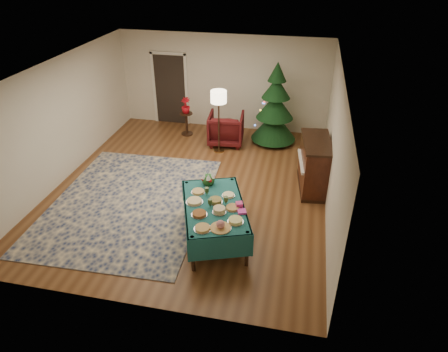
% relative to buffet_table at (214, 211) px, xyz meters
% --- Properties ---
extents(room_shell, '(7.00, 7.00, 7.00)m').
position_rel_buffet_table_xyz_m(room_shell, '(-0.93, 1.64, 0.77)').
color(room_shell, '#593319').
rests_on(room_shell, ground).
extents(doorway, '(1.08, 0.04, 2.16)m').
position_rel_buffet_table_xyz_m(doorway, '(-2.53, 5.12, 0.51)').
color(doorway, black).
rests_on(doorway, ground).
extents(rug, '(3.34, 4.30, 0.02)m').
position_rel_buffet_table_xyz_m(rug, '(-2.04, 0.73, -0.57)').
color(rug, '#14224C').
rests_on(rug, ground).
extents(buffet_table, '(1.65, 2.13, 0.73)m').
position_rel_buffet_table_xyz_m(buffet_table, '(0.00, 0.00, 0.00)').
color(buffet_table, black).
rests_on(buffet_table, ground).
extents(platter_0, '(0.30, 0.30, 0.05)m').
position_rel_buffet_table_xyz_m(platter_0, '(-0.03, -0.72, 0.17)').
color(platter_0, silver).
rests_on(platter_0, buffet_table).
extents(platter_1, '(0.36, 0.36, 0.16)m').
position_rel_buffet_table_xyz_m(platter_1, '(0.26, -0.64, 0.20)').
color(platter_1, silver).
rests_on(platter_1, buffet_table).
extents(platter_2, '(0.28, 0.28, 0.06)m').
position_rel_buffet_table_xyz_m(platter_2, '(0.47, -0.41, 0.17)').
color(platter_2, silver).
rests_on(platter_2, buffet_table).
extents(platter_3, '(0.29, 0.29, 0.05)m').
position_rel_buffet_table_xyz_m(platter_3, '(-0.19, -0.35, 0.17)').
color(platter_3, silver).
rests_on(platter_3, buffet_table).
extents(platter_4, '(0.25, 0.25, 0.10)m').
position_rel_buffet_table_xyz_m(platter_4, '(0.14, -0.20, 0.19)').
color(platter_4, silver).
rests_on(platter_4, buffet_table).
extents(platter_5, '(0.28, 0.28, 0.04)m').
position_rel_buffet_table_xyz_m(platter_5, '(0.35, -0.04, 0.16)').
color(platter_5, silver).
rests_on(platter_5, buffet_table).
extents(platter_6, '(0.32, 0.32, 0.05)m').
position_rel_buffet_table_xyz_m(platter_6, '(-0.37, 0.01, 0.17)').
color(platter_6, silver).
rests_on(platter_6, buffet_table).
extents(platter_7, '(0.27, 0.27, 0.07)m').
position_rel_buffet_table_xyz_m(platter_7, '(0.00, 0.09, 0.18)').
color(platter_7, silver).
rests_on(platter_7, buffet_table).
extents(platter_8, '(0.25, 0.25, 0.04)m').
position_rel_buffet_table_xyz_m(platter_8, '(0.19, 0.34, 0.16)').
color(platter_8, silver).
rests_on(platter_8, buffet_table).
extents(platter_9, '(0.27, 0.27, 0.04)m').
position_rel_buffet_table_xyz_m(platter_9, '(-0.39, 0.34, 0.16)').
color(platter_9, silver).
rests_on(platter_9, buffet_table).
extents(goblet_0, '(0.08, 0.08, 0.17)m').
position_rel_buffet_table_xyz_m(goblet_0, '(-0.20, 0.28, 0.23)').
color(goblet_0, '#2D471E').
rests_on(goblet_0, buffet_table).
extents(goblet_1, '(0.08, 0.08, 0.17)m').
position_rel_buffet_table_xyz_m(goblet_1, '(0.21, 0.05, 0.23)').
color(goblet_1, '#2D471E').
rests_on(goblet_1, buffet_table).
extents(goblet_2, '(0.08, 0.08, 0.17)m').
position_rel_buffet_table_xyz_m(goblet_2, '(-0.06, -0.08, 0.23)').
color(goblet_2, '#2D471E').
rests_on(goblet_2, buffet_table).
extents(napkin_stack, '(0.19, 0.19, 0.04)m').
position_rel_buffet_table_xyz_m(napkin_stack, '(0.53, -0.12, 0.16)').
color(napkin_stack, '#ED41B9').
rests_on(napkin_stack, buffet_table).
extents(gift_box, '(0.15, 0.15, 0.10)m').
position_rel_buffet_table_xyz_m(gift_box, '(0.45, 0.03, 0.19)').
color(gift_box, '#D53B86').
rests_on(gift_box, buffet_table).
extents(centerpiece, '(0.26, 0.26, 0.30)m').
position_rel_buffet_table_xyz_m(centerpiece, '(-0.28, 0.67, 0.27)').
color(centerpiece, '#1E4C1E').
rests_on(centerpiece, buffet_table).
extents(armchair, '(0.99, 0.94, 0.94)m').
position_rel_buffet_table_xyz_m(armchair, '(-0.62, 4.03, -0.11)').
color(armchair, '#470F11').
rests_on(armchair, ground).
extents(floor_lamp, '(0.40, 0.40, 1.66)m').
position_rel_buffet_table_xyz_m(floor_lamp, '(-0.70, 3.50, 0.83)').
color(floor_lamp, '#A57F3F').
rests_on(floor_lamp, ground).
extents(side_table, '(0.37, 0.37, 0.65)m').
position_rel_buffet_table_xyz_m(side_table, '(-1.83, 4.35, -0.27)').
color(side_table, black).
rests_on(side_table, ground).
extents(potted_plant, '(0.25, 0.45, 0.25)m').
position_rel_buffet_table_xyz_m(potted_plant, '(-1.83, 4.35, 0.20)').
color(potted_plant, '#A50B14').
rests_on(potted_plant, side_table).
extents(christmas_tree, '(1.53, 1.53, 2.23)m').
position_rel_buffet_table_xyz_m(christmas_tree, '(0.65, 4.37, 0.42)').
color(christmas_tree, black).
rests_on(christmas_tree, ground).
extents(piano, '(0.78, 1.41, 1.17)m').
position_rel_buffet_table_xyz_m(piano, '(1.77, 2.17, -0.01)').
color(piano, black).
rests_on(piano, ground).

